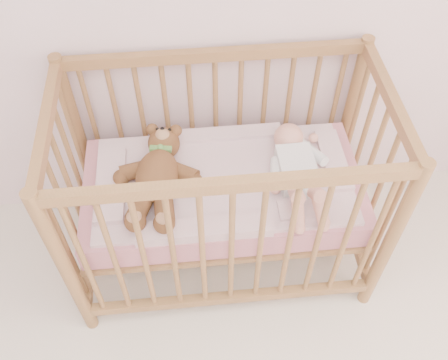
{
  "coord_description": "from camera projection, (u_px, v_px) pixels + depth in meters",
  "views": [
    {
      "loc": [
        -0.01,
        0.23,
        2.24
      ],
      "look_at": [
        0.12,
        1.55,
        0.62
      ],
      "focal_mm": 40.0,
      "sensor_mm": 36.0,
      "label": 1
    }
  ],
  "objects": [
    {
      "name": "crib",
      "position": [
        223.0,
        188.0,
        2.22
      ],
      "size": [
        1.36,
        0.76,
        1.0
      ],
      "primitive_type": null,
      "color": "#A16E44",
      "rests_on": "floor"
    },
    {
      "name": "mattress",
      "position": [
        223.0,
        191.0,
        2.23
      ],
      "size": [
        1.22,
        0.62,
        0.13
      ],
      "primitive_type": "cube",
      "color": "pink",
      "rests_on": "crib"
    },
    {
      "name": "blanket",
      "position": [
        223.0,
        180.0,
        2.17
      ],
      "size": [
        1.1,
        0.58,
        0.06
      ],
      "primitive_type": null,
      "color": "pink",
      "rests_on": "mattress"
    },
    {
      "name": "baby",
      "position": [
        297.0,
        167.0,
        2.12
      ],
      "size": [
        0.3,
        0.59,
        0.14
      ],
      "primitive_type": null,
      "rotation": [
        0.0,
        0.0,
        0.03
      ],
      "color": "white",
      "rests_on": "blanket"
    },
    {
      "name": "teddy_bear",
      "position": [
        157.0,
        176.0,
        2.07
      ],
      "size": [
        0.48,
        0.62,
        0.16
      ],
      "primitive_type": null,
      "rotation": [
        0.0,
        0.0,
        -0.16
      ],
      "color": "brown",
      "rests_on": "blanket"
    }
  ]
}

